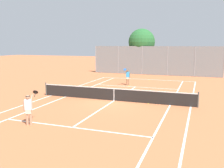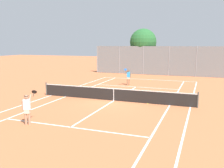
{
  "view_description": "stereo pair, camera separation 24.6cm",
  "coord_description": "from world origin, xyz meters",
  "px_view_note": "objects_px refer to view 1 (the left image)",
  "views": [
    {
      "loc": [
        6.02,
        -17.2,
        4.23
      ],
      "look_at": [
        -0.7,
        1.5,
        1.0
      ],
      "focal_mm": 40.0,
      "sensor_mm": 36.0,
      "label": 1
    },
    {
      "loc": [
        6.25,
        -17.12,
        4.23
      ],
      "look_at": [
        -0.7,
        1.5,
        1.0
      ],
      "focal_mm": 40.0,
      "sensor_mm": 36.0,
      "label": 2
    }
  ],
  "objects_px": {
    "tennis_net": "(114,94)",
    "loose_tennis_ball_2": "(150,80)",
    "loose_tennis_ball_5": "(108,92)",
    "player_far_left": "(128,76)",
    "loose_tennis_ball_4": "(62,97)",
    "loose_tennis_ball_3": "(112,80)",
    "tree_behind_left": "(141,43)",
    "player_near_side": "(28,108)",
    "loose_tennis_ball_0": "(148,104)",
    "loose_tennis_ball_1": "(129,86)"
  },
  "relations": [
    {
      "from": "player_near_side",
      "to": "player_far_left",
      "type": "height_order",
      "value": "same"
    },
    {
      "from": "loose_tennis_ball_3",
      "to": "tree_behind_left",
      "type": "distance_m",
      "value": 9.45
    },
    {
      "from": "tennis_net",
      "to": "loose_tennis_ball_1",
      "type": "distance_m",
      "value": 6.48
    },
    {
      "from": "loose_tennis_ball_2",
      "to": "loose_tennis_ball_1",
      "type": "bearing_deg",
      "value": -103.65
    },
    {
      "from": "tennis_net",
      "to": "player_far_left",
      "type": "xyz_separation_m",
      "value": [
        -1.03,
        7.17,
        0.42
      ]
    },
    {
      "from": "loose_tennis_ball_2",
      "to": "loose_tennis_ball_3",
      "type": "bearing_deg",
      "value": -165.56
    },
    {
      "from": "tree_behind_left",
      "to": "loose_tennis_ball_2",
      "type": "bearing_deg",
      "value": -68.89
    },
    {
      "from": "player_near_side",
      "to": "loose_tennis_ball_4",
      "type": "relative_size",
      "value": 26.88
    },
    {
      "from": "loose_tennis_ball_0",
      "to": "loose_tennis_ball_5",
      "type": "xyz_separation_m",
      "value": [
        -4.23,
        3.18,
        0.0
      ]
    },
    {
      "from": "loose_tennis_ball_2",
      "to": "loose_tennis_ball_3",
      "type": "height_order",
      "value": "same"
    },
    {
      "from": "player_near_side",
      "to": "loose_tennis_ball_0",
      "type": "xyz_separation_m",
      "value": [
        4.95,
        6.66,
        -0.89
      ]
    },
    {
      "from": "player_far_left",
      "to": "loose_tennis_ball_0",
      "type": "xyz_separation_m",
      "value": [
        3.65,
        -7.33,
        -0.89
      ]
    },
    {
      "from": "tennis_net",
      "to": "loose_tennis_ball_2",
      "type": "xyz_separation_m",
      "value": [
        0.47,
        11.1,
        -0.48
      ]
    },
    {
      "from": "player_near_side",
      "to": "loose_tennis_ball_5",
      "type": "bearing_deg",
      "value": 85.8
    },
    {
      "from": "tennis_net",
      "to": "player_near_side",
      "type": "distance_m",
      "value": 7.22
    },
    {
      "from": "loose_tennis_ball_3",
      "to": "loose_tennis_ball_0",
      "type": "bearing_deg",
      "value": -57.73
    },
    {
      "from": "tennis_net",
      "to": "loose_tennis_ball_4",
      "type": "xyz_separation_m",
      "value": [
        -4.15,
        -0.45,
        -0.48
      ]
    },
    {
      "from": "player_far_left",
      "to": "tree_behind_left",
      "type": "relative_size",
      "value": 0.28
    },
    {
      "from": "loose_tennis_ball_1",
      "to": "tree_behind_left",
      "type": "distance_m",
      "value": 12.71
    },
    {
      "from": "loose_tennis_ball_5",
      "to": "player_far_left",
      "type": "bearing_deg",
      "value": 82.1
    },
    {
      "from": "loose_tennis_ball_0",
      "to": "loose_tennis_ball_2",
      "type": "bearing_deg",
      "value": 100.84
    },
    {
      "from": "loose_tennis_ball_5",
      "to": "loose_tennis_ball_1",
      "type": "bearing_deg",
      "value": 74.6
    },
    {
      "from": "loose_tennis_ball_5",
      "to": "tennis_net",
      "type": "bearing_deg",
      "value": -62.01
    },
    {
      "from": "loose_tennis_ball_3",
      "to": "player_far_left",
      "type": "bearing_deg",
      "value": -45.63
    },
    {
      "from": "loose_tennis_ball_0",
      "to": "loose_tennis_ball_4",
      "type": "xyz_separation_m",
      "value": [
        -6.77,
        -0.29,
        0.0
      ]
    },
    {
      "from": "tree_behind_left",
      "to": "loose_tennis_ball_0",
      "type": "bearing_deg",
      "value": -75.04
    },
    {
      "from": "loose_tennis_ball_4",
      "to": "loose_tennis_ball_2",
      "type": "bearing_deg",
      "value": 68.2
    },
    {
      "from": "player_far_left",
      "to": "loose_tennis_ball_4",
      "type": "distance_m",
      "value": 8.28
    },
    {
      "from": "player_far_left",
      "to": "loose_tennis_ball_4",
      "type": "relative_size",
      "value": 26.88
    },
    {
      "from": "tennis_net",
      "to": "tree_behind_left",
      "type": "relative_size",
      "value": 1.89
    },
    {
      "from": "player_near_side",
      "to": "loose_tennis_ball_0",
      "type": "relative_size",
      "value": 26.88
    },
    {
      "from": "tennis_net",
      "to": "player_far_left",
      "type": "relative_size",
      "value": 6.76
    },
    {
      "from": "loose_tennis_ball_3",
      "to": "loose_tennis_ball_4",
      "type": "distance_m",
      "value": 10.45
    },
    {
      "from": "loose_tennis_ball_0",
      "to": "tennis_net",
      "type": "bearing_deg",
      "value": 176.51
    },
    {
      "from": "player_near_side",
      "to": "loose_tennis_ball_4",
      "type": "height_order",
      "value": "player_near_side"
    },
    {
      "from": "player_far_left",
      "to": "loose_tennis_ball_2",
      "type": "relative_size",
      "value": 26.88
    },
    {
      "from": "player_far_left",
      "to": "tree_behind_left",
      "type": "height_order",
      "value": "tree_behind_left"
    },
    {
      "from": "player_near_side",
      "to": "tree_behind_left",
      "type": "height_order",
      "value": "tree_behind_left"
    },
    {
      "from": "player_far_left",
      "to": "loose_tennis_ball_1",
      "type": "xyz_separation_m",
      "value": [
        0.36,
        -0.75,
        -0.89
      ]
    },
    {
      "from": "loose_tennis_ball_3",
      "to": "loose_tennis_ball_4",
      "type": "bearing_deg",
      "value": -91.96
    },
    {
      "from": "loose_tennis_ball_4",
      "to": "loose_tennis_ball_0",
      "type": "bearing_deg",
      "value": 2.42
    },
    {
      "from": "player_far_left",
      "to": "loose_tennis_ball_2",
      "type": "height_order",
      "value": "player_far_left"
    },
    {
      "from": "loose_tennis_ball_1",
      "to": "loose_tennis_ball_3",
      "type": "xyz_separation_m",
      "value": [
        -3.13,
        3.57,
        0.0
      ]
    },
    {
      "from": "loose_tennis_ball_0",
      "to": "loose_tennis_ball_1",
      "type": "relative_size",
      "value": 1.0
    },
    {
      "from": "loose_tennis_ball_1",
      "to": "loose_tennis_ball_4",
      "type": "height_order",
      "value": "same"
    },
    {
      "from": "tennis_net",
      "to": "loose_tennis_ball_2",
      "type": "distance_m",
      "value": 11.12
    },
    {
      "from": "loose_tennis_ball_3",
      "to": "tree_behind_left",
      "type": "height_order",
      "value": "tree_behind_left"
    },
    {
      "from": "tennis_net",
      "to": "loose_tennis_ball_3",
      "type": "relative_size",
      "value": 181.82
    },
    {
      "from": "loose_tennis_ball_0",
      "to": "loose_tennis_ball_5",
      "type": "distance_m",
      "value": 5.29
    },
    {
      "from": "loose_tennis_ball_5",
      "to": "player_near_side",
      "type": "bearing_deg",
      "value": -94.2
    }
  ]
}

